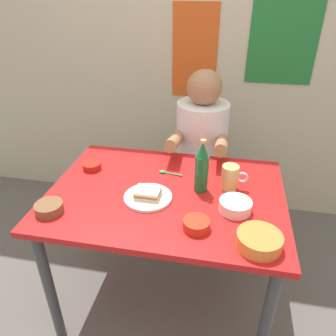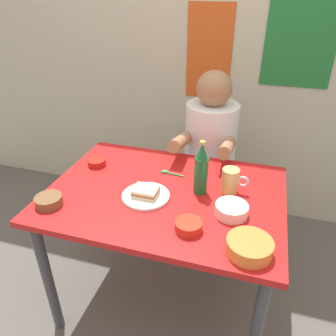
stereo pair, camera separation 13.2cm
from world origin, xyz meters
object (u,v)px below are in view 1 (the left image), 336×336
object	(u,v)px
person_seated	(202,135)
beer_bottle	(202,168)
stool	(199,190)
plate_orange	(148,197)
dining_table	(166,207)
beer_mug	(230,177)
sandwich	(148,193)
sauce_bowl_chili	(196,224)

from	to	relation	value
person_seated	beer_bottle	world-z (taller)	person_seated
stool	person_seated	bearing A→B (deg)	-90.00
plate_orange	dining_table	bearing A→B (deg)	45.86
stool	beer_mug	xyz separation A→B (m)	(0.19, -0.54, 0.45)
plate_orange	beer_mug	bearing A→B (deg)	23.79
sandwich	beer_bottle	xyz separation A→B (m)	(0.23, 0.12, 0.09)
plate_orange	sauce_bowl_chili	xyz separation A→B (m)	(0.24, -0.16, 0.02)
beer_mug	stool	bearing A→B (deg)	109.18
sandwich	person_seated	bearing A→B (deg)	75.95
plate_orange	person_seated	bearing A→B (deg)	75.95
dining_table	sauce_bowl_chili	xyz separation A→B (m)	(0.17, -0.23, 0.12)
person_seated	plate_orange	bearing A→B (deg)	-104.05
sauce_bowl_chili	person_seated	bearing A→B (deg)	94.56
sandwich	beer_mug	size ratio (longest dim) A/B	0.87
dining_table	plate_orange	size ratio (longest dim) A/B	5.00
person_seated	sandwich	bearing A→B (deg)	-104.05
beer_mug	sauce_bowl_chili	world-z (taller)	beer_mug
sauce_bowl_chili	sandwich	bearing A→B (deg)	146.10
beer_bottle	beer_mug	bearing A→B (deg)	17.14
person_seated	plate_orange	distance (m)	0.71
beer_mug	sauce_bowl_chili	distance (m)	0.35
person_seated	sauce_bowl_chili	world-z (taller)	person_seated
stool	plate_orange	distance (m)	0.83
dining_table	sandwich	world-z (taller)	sandwich
sandwich	plate_orange	bearing A→B (deg)	-90.00
stool	sandwich	size ratio (longest dim) A/B	4.09
sandwich	stool	bearing A→B (deg)	76.17
dining_table	beer_bottle	size ratio (longest dim) A/B	4.20
dining_table	beer_mug	size ratio (longest dim) A/B	8.73
plate_orange	sandwich	size ratio (longest dim) A/B	2.00
stool	beer_bottle	world-z (taller)	beer_bottle
person_seated	beer_bottle	size ratio (longest dim) A/B	2.75
stool	sauce_bowl_chili	size ratio (longest dim) A/B	4.09
sandwich	sauce_bowl_chili	xyz separation A→B (m)	(0.24, -0.16, -0.01)
stool	person_seated	distance (m)	0.42
stool	sandwich	bearing A→B (deg)	-103.83
beer_bottle	person_seated	bearing A→B (deg)	95.48
dining_table	plate_orange	distance (m)	0.14
sandwich	beer_mug	bearing A→B (deg)	23.79
plate_orange	sauce_bowl_chili	distance (m)	0.29
person_seated	sauce_bowl_chili	xyz separation A→B (m)	(0.07, -0.85, -0.00)
sandwich	beer_bottle	size ratio (longest dim) A/B	0.42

